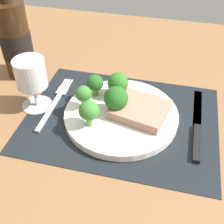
# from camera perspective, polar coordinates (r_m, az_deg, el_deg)

# --- Properties ---
(ground_plane) EXTENTS (1.40, 1.10, 0.03)m
(ground_plane) POSITION_cam_1_polar(r_m,az_deg,el_deg) (0.64, 1.76, -2.35)
(ground_plane) COLOR brown
(placemat) EXTENTS (0.41, 0.31, 0.00)m
(placemat) POSITION_cam_1_polar(r_m,az_deg,el_deg) (0.63, 1.80, -1.27)
(placemat) COLOR black
(placemat) RESTS_ON ground_plane
(plate) EXTENTS (0.25, 0.25, 0.02)m
(plate) POSITION_cam_1_polar(r_m,az_deg,el_deg) (0.63, 1.81, -0.63)
(plate) COLOR silver
(plate) RESTS_ON placemat
(steak) EXTENTS (0.13, 0.12, 0.02)m
(steak) POSITION_cam_1_polar(r_m,az_deg,el_deg) (0.62, 5.49, 0.52)
(steak) COLOR tan
(steak) RESTS_ON plate
(broccoli_back_left) EXTENTS (0.03, 0.03, 0.05)m
(broccoli_back_left) POSITION_cam_1_polar(r_m,az_deg,el_deg) (0.62, -5.50, 3.71)
(broccoli_back_left) COLOR #6B994C
(broccoli_back_left) RESTS_ON plate
(broccoli_near_fork) EXTENTS (0.05, 0.05, 0.06)m
(broccoli_near_fork) POSITION_cam_1_polar(r_m,az_deg,el_deg) (0.60, 0.78, 2.65)
(broccoli_near_fork) COLOR #5B8942
(broccoli_near_fork) RESTS_ON plate
(broccoli_center) EXTENTS (0.04, 0.04, 0.05)m
(broccoli_center) POSITION_cam_1_polar(r_m,az_deg,el_deg) (0.65, -3.39, 5.65)
(broccoli_center) COLOR #6B994C
(broccoli_center) RESTS_ON plate
(broccoli_front_edge) EXTENTS (0.04, 0.04, 0.06)m
(broccoli_front_edge) POSITION_cam_1_polar(r_m,az_deg,el_deg) (0.57, -4.58, 0.19)
(broccoli_front_edge) COLOR #6B994C
(broccoli_front_edge) RESTS_ON plate
(broccoli_near_steak) EXTENTS (0.05, 0.05, 0.06)m
(broccoli_near_steak) POSITION_cam_1_polar(r_m,az_deg,el_deg) (0.65, 1.17, 5.68)
(broccoli_near_steak) COLOR #5B8942
(broccoli_near_steak) RESTS_ON plate
(fork) EXTENTS (0.02, 0.19, 0.01)m
(fork) POSITION_cam_1_polar(r_m,az_deg,el_deg) (0.68, -11.11, 1.93)
(fork) COLOR silver
(fork) RESTS_ON placemat
(knife) EXTENTS (0.02, 0.23, 0.01)m
(knife) POSITION_cam_1_polar(r_m,az_deg,el_deg) (0.63, 16.42, -2.96)
(knife) COLOR black
(knife) RESTS_ON placemat
(wine_bottle) EXTENTS (0.08, 0.08, 0.26)m
(wine_bottle) POSITION_cam_1_polar(r_m,az_deg,el_deg) (0.77, -18.47, 13.36)
(wine_bottle) COLOR #331E0F
(wine_bottle) RESTS_ON ground_plane
(wine_glass) EXTENTS (0.07, 0.07, 0.12)m
(wine_glass) POSITION_cam_1_polar(r_m,az_deg,el_deg) (0.64, -15.74, 6.53)
(wine_glass) COLOR silver
(wine_glass) RESTS_ON ground_plane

